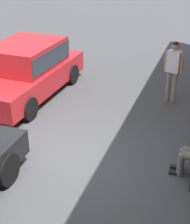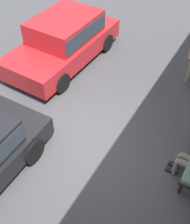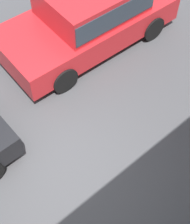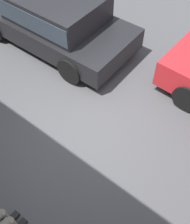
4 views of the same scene
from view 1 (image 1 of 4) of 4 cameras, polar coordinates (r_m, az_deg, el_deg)
name	(u,v)px [view 1 (image 1 of 4)]	position (r m, az deg, el deg)	size (l,w,h in m)	color
ground_plane	(63,160)	(7.27, -5.37, -8.02)	(60.00, 60.00, 0.00)	#424244
parked_car_near	(26,68)	(10.14, -11.46, 7.23)	(4.31, 2.06, 1.53)	red
pedestrian_standing	(173,67)	(9.64, 12.89, 7.29)	(0.30, 0.53, 1.73)	gray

